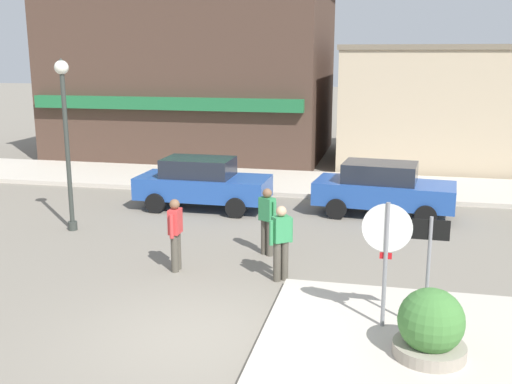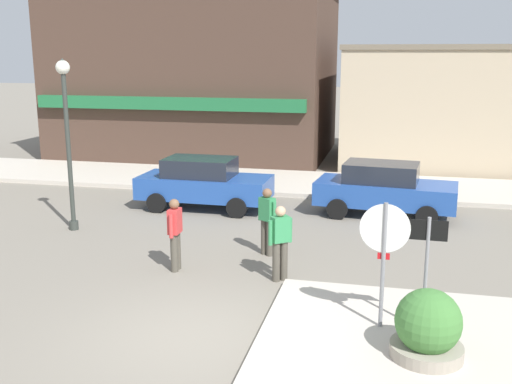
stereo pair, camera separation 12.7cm
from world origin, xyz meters
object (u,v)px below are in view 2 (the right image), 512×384
(stop_sign, at_px, (384,249))
(lamp_post, at_px, (66,120))
(parked_car_second, at_px, (384,189))
(pedestrian_kerb_side, at_px, (267,219))
(planter, at_px, (428,332))
(parked_car_nearest, at_px, (204,182))
(one_way_sign, at_px, (427,263))
(pedestrian_crossing_far, at_px, (175,232))
(pedestrian_crossing_near, at_px, (280,241))

(stop_sign, bearing_deg, lamp_post, 151.56)
(lamp_post, distance_m, parked_car_second, 9.06)
(stop_sign, height_order, pedestrian_kerb_side, stop_sign)
(planter, distance_m, pedestrian_kerb_side, 5.68)
(planter, bearing_deg, parked_car_nearest, 126.62)
(one_way_sign, distance_m, pedestrian_kerb_side, 4.98)
(stop_sign, distance_m, lamp_post, 9.49)
(stop_sign, distance_m, parked_car_second, 7.89)
(planter, distance_m, parked_car_second, 8.81)
(pedestrian_crossing_far, bearing_deg, pedestrian_crossing_near, -2.13)
(stop_sign, distance_m, pedestrian_crossing_near, 3.02)
(pedestrian_kerb_side, bearing_deg, parked_car_second, 58.55)
(pedestrian_crossing_far, bearing_deg, parked_car_second, 52.83)
(stop_sign, bearing_deg, parked_car_second, 90.90)
(one_way_sign, relative_size, pedestrian_crossing_far, 1.30)
(lamp_post, relative_size, pedestrian_crossing_near, 2.82)
(parked_car_second, bearing_deg, pedestrian_kerb_side, -121.45)
(parked_car_second, height_order, pedestrian_crossing_far, pedestrian_crossing_far)
(pedestrian_crossing_near, bearing_deg, pedestrian_crossing_far, 177.87)
(one_way_sign, relative_size, pedestrian_crossing_near, 1.30)
(parked_car_second, xyz_separation_m, pedestrian_kerb_side, (-2.60, -4.25, 0.06))
(one_way_sign, distance_m, parked_car_nearest, 9.74)
(planter, bearing_deg, pedestrian_crossing_far, 149.38)
(parked_car_nearest, bearing_deg, one_way_sign, -50.25)
(lamp_post, height_order, pedestrian_crossing_near, lamp_post)
(stop_sign, height_order, one_way_sign, stop_sign)
(planter, height_order, parked_car_second, parked_car_second)
(parked_car_nearest, distance_m, pedestrian_crossing_far, 5.45)
(pedestrian_kerb_side, bearing_deg, pedestrian_crossing_far, -139.84)
(pedestrian_crossing_far, bearing_deg, parked_car_nearest, 101.40)
(lamp_post, height_order, parked_car_second, lamp_post)
(parked_car_second, distance_m, pedestrian_crossing_far, 7.17)
(parked_car_second, bearing_deg, planter, -84.58)
(planter, xyz_separation_m, parked_car_nearest, (-6.24, 8.40, 0.25))
(lamp_post, relative_size, pedestrian_kerb_side, 2.82)
(one_way_sign, distance_m, lamp_post, 10.12)
(planter, bearing_deg, stop_sign, 127.73)
(stop_sign, bearing_deg, pedestrian_crossing_far, 154.34)
(planter, relative_size, parked_car_nearest, 0.30)
(pedestrian_crossing_far, bearing_deg, one_way_sign, -22.56)
(lamp_post, xyz_separation_m, pedestrian_kerb_side, (5.53, -0.87, -2.09))
(planter, bearing_deg, one_way_sign, 91.36)
(stop_sign, height_order, pedestrian_crossing_far, stop_sign)
(parked_car_second, bearing_deg, pedestrian_crossing_far, -127.17)
(one_way_sign, xyz_separation_m, parked_car_nearest, (-6.22, 7.48, -0.52))
(stop_sign, relative_size, pedestrian_kerb_side, 1.43)
(parked_car_nearest, distance_m, pedestrian_crossing_near, 6.42)
(pedestrian_crossing_near, bearing_deg, parked_car_second, 71.03)
(parked_car_nearest, height_order, pedestrian_kerb_side, pedestrian_kerb_side)
(parked_car_second, distance_m, pedestrian_kerb_side, 4.98)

